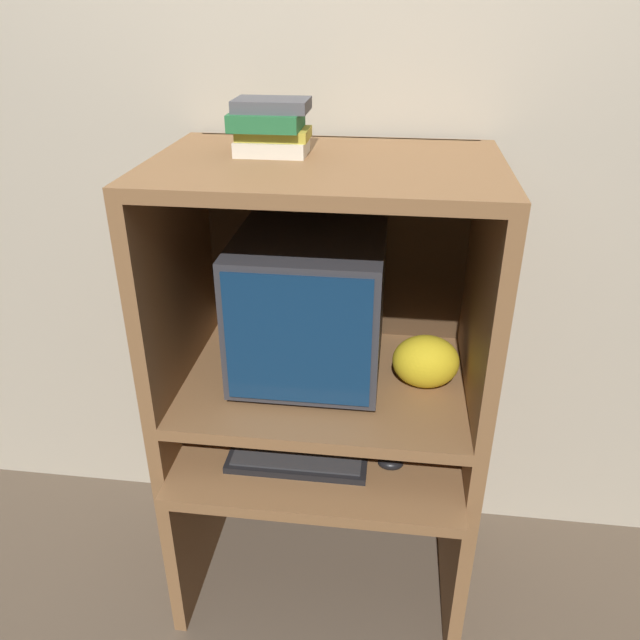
% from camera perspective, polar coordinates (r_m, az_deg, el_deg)
% --- Properties ---
extents(wall_back, '(6.00, 0.06, 2.60)m').
position_cam_1_polar(wall_back, '(2.02, 1.80, 12.29)').
color(wall_back, '#B2A893').
rests_on(wall_back, ground_plane).
extents(desk_base, '(0.90, 0.69, 0.63)m').
position_cam_1_polar(desk_base, '(2.10, 0.24, -15.71)').
color(desk_base, brown).
rests_on(desk_base, ground_plane).
extents(desk_monitor_shelf, '(0.90, 0.62, 0.18)m').
position_cam_1_polar(desk_monitor_shelf, '(1.90, 0.46, -6.30)').
color(desk_monitor_shelf, brown).
rests_on(desk_monitor_shelf, desk_base).
extents(hutch_upper, '(0.90, 0.62, 0.65)m').
position_cam_1_polar(hutch_upper, '(1.72, 0.65, 7.29)').
color(hutch_upper, brown).
rests_on(hutch_upper, desk_monitor_shelf).
extents(crt_monitor, '(0.42, 0.44, 0.43)m').
position_cam_1_polar(crt_monitor, '(1.81, -1.00, 1.28)').
color(crt_monitor, '#333338').
rests_on(crt_monitor, desk_monitor_shelf).
extents(keyboard, '(0.40, 0.14, 0.03)m').
position_cam_1_polar(keyboard, '(1.84, -2.11, -12.70)').
color(keyboard, black).
rests_on(keyboard, desk_base).
extents(mouse, '(0.07, 0.05, 0.03)m').
position_cam_1_polar(mouse, '(1.83, 6.46, -12.87)').
color(mouse, black).
rests_on(mouse, desk_base).
extents(snack_bag, '(0.19, 0.14, 0.16)m').
position_cam_1_polar(snack_bag, '(1.83, 9.64, -3.76)').
color(snack_bag, gold).
rests_on(snack_bag, desk_monitor_shelf).
extents(book_stack, '(0.20, 0.15, 0.14)m').
position_cam_1_polar(book_stack, '(1.68, -4.56, 17.24)').
color(book_stack, beige).
rests_on(book_stack, hutch_upper).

